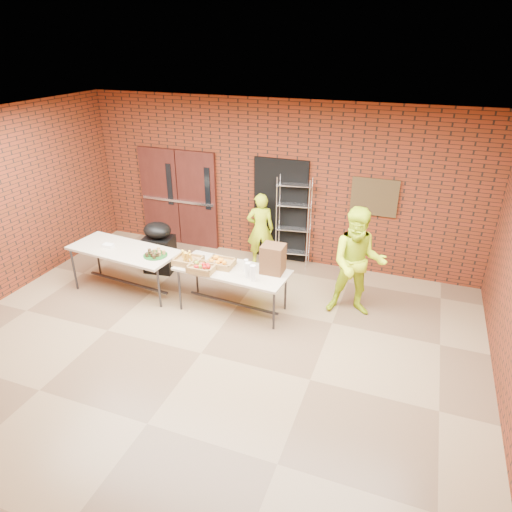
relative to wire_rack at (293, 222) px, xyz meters
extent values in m
cube|color=brown|center=(-0.42, -3.32, -0.92)|extent=(8.00, 7.00, 0.04)
cube|color=silver|center=(-0.42, -3.32, 2.32)|extent=(8.00, 7.00, 0.04)
cube|color=maroon|center=(-0.42, 0.20, 0.70)|extent=(8.00, 0.04, 3.20)
cube|color=#401812|center=(-3.07, 0.12, 0.15)|extent=(0.88, 0.08, 2.10)
cube|color=#401812|center=(-2.17, 0.12, 0.15)|extent=(0.88, 0.08, 2.10)
cube|color=black|center=(-2.79, 0.07, 0.45)|extent=(0.12, 0.02, 0.90)
cube|color=black|center=(-1.89, 0.07, 0.45)|extent=(0.12, 0.02, 0.90)
cube|color=silver|center=(-2.62, 0.06, 0.10)|extent=(1.70, 0.04, 0.05)
cube|color=black|center=(-0.32, 0.14, 0.15)|extent=(1.10, 0.06, 2.10)
cube|color=#43311A|center=(1.48, 0.13, 0.65)|extent=(0.85, 0.04, 0.70)
cube|color=beige|center=(-2.52, -2.08, -0.11)|extent=(2.06, 1.03, 0.04)
cube|color=#323137|center=(-2.52, -2.08, -0.77)|extent=(1.76, 0.22, 0.03)
cylinder|color=#323137|center=(-3.41, -1.75, -0.52)|extent=(0.04, 0.04, 0.77)
cylinder|color=#323137|center=(-1.64, -1.75, -0.52)|extent=(0.04, 0.04, 0.77)
cylinder|color=#323137|center=(-3.41, -2.41, -0.52)|extent=(0.04, 0.04, 0.77)
cylinder|color=#323137|center=(-1.64, -2.41, -0.52)|extent=(0.04, 0.04, 0.77)
cube|color=beige|center=(-0.44, -2.04, -0.16)|extent=(1.93, 0.93, 0.04)
cube|color=#323137|center=(-0.44, -2.04, -0.78)|extent=(1.66, 0.18, 0.03)
cylinder|color=#323137|center=(-1.28, -1.73, -0.54)|extent=(0.04, 0.04, 0.73)
cylinder|color=#323137|center=(0.39, -1.73, -0.54)|extent=(0.04, 0.04, 0.73)
cylinder|color=#323137|center=(-1.28, -2.36, -0.54)|extent=(0.04, 0.04, 0.73)
cylinder|color=#323137|center=(0.39, -2.36, -0.54)|extent=(0.04, 0.04, 0.73)
cube|color=#AC7D45|center=(-1.22, -2.11, -0.10)|extent=(0.45, 0.35, 0.07)
cube|color=#AC7D45|center=(-0.67, -2.00, -0.10)|extent=(0.43, 0.34, 0.07)
cube|color=#AC7D45|center=(-0.89, -2.25, -0.10)|extent=(0.43, 0.33, 0.07)
cylinder|color=#15521A|center=(-1.84, -2.12, -0.08)|extent=(0.41, 0.41, 0.02)
cube|color=white|center=(-2.81, -2.12, -0.06)|extent=(0.19, 0.12, 0.06)
cube|color=#56371D|center=(0.21, -1.89, 0.10)|extent=(0.36, 0.32, 0.47)
cylinder|color=white|center=(-0.10, -2.22, -0.01)|extent=(0.09, 0.09, 0.26)
cylinder|color=white|center=(0.01, -2.28, 0.00)|extent=(0.09, 0.09, 0.26)
cylinder|color=white|center=(-0.20, -2.05, -0.03)|extent=(0.07, 0.07, 0.22)
cube|color=black|center=(-2.36, -1.21, -0.55)|extent=(0.61, 0.52, 0.71)
ellipsoid|color=black|center=(-2.36, -1.21, -0.05)|extent=(0.60, 0.53, 0.30)
imported|color=#C8E919|center=(-0.61, -0.22, -0.16)|extent=(0.64, 0.54, 1.49)
imported|color=#C8E919|center=(1.49, -1.42, 0.02)|extent=(1.01, 0.85, 1.86)
camera|label=1|loc=(2.23, -8.11, 3.32)|focal=32.00mm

